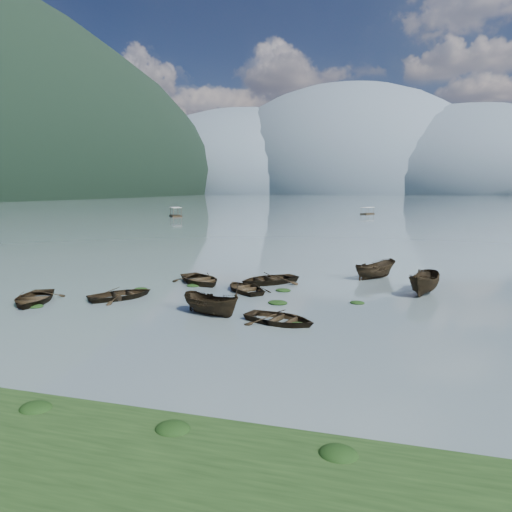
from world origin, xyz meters
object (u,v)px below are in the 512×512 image
(rowboat_3, at_px, (245,291))
(rowboat_0, at_px, (34,302))
(pontoon_left, at_px, (176,217))
(pontoon_centre, at_px, (367,214))

(rowboat_3, bearing_deg, rowboat_0, -14.34)
(rowboat_3, bearing_deg, pontoon_left, -105.36)
(rowboat_3, xyz_separation_m, pontoon_left, (-45.78, 84.86, 0.00))
(rowboat_0, relative_size, pontoon_centre, 0.89)
(pontoon_centre, bearing_deg, pontoon_left, -125.38)
(pontoon_left, xyz_separation_m, pontoon_centre, (50.97, 26.75, 0.00))
(rowboat_3, height_order, pontoon_centre, pontoon_centre)
(pontoon_left, bearing_deg, rowboat_3, -95.61)
(pontoon_left, relative_size, pontoon_centre, 1.22)
(pontoon_centre, bearing_deg, rowboat_0, -71.57)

